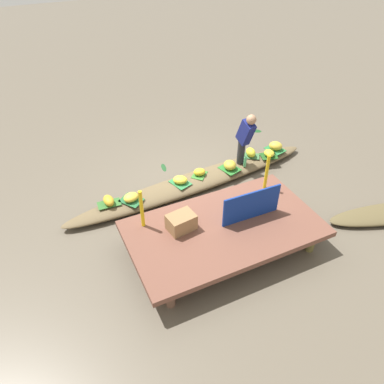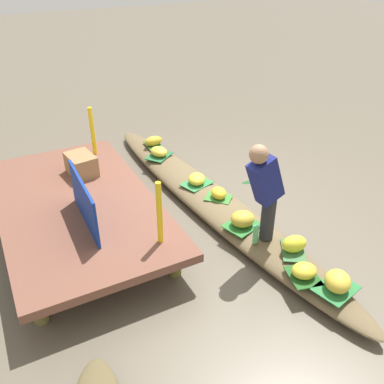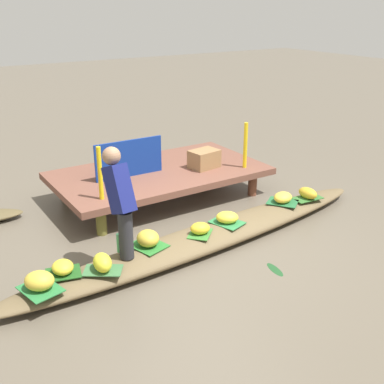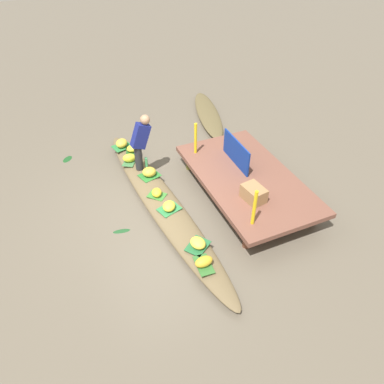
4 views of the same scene
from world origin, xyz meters
The scene contains 26 objects.
canal_water centered at (0.00, 0.00, 0.00)m, with size 40.00×40.00×0.00m, color #615748.
dock_platform centered at (0.30, 1.73, 0.39)m, with size 3.20×1.80×0.45m.
vendor_boat centered at (0.00, 0.00, 0.11)m, with size 5.56×0.65×0.22m, color brown.
leaf_mat_0 centered at (0.35, 0.03, 0.22)m, with size 0.40×0.30×0.01m, color #2D7C42.
banana_bunch_0 centered at (0.35, 0.03, 0.29)m, with size 0.29×0.23×0.15m, color yellow.
leaf_mat_1 centered at (1.83, 0.06, 0.22)m, with size 0.43×0.24×0.01m, color #336A2C.
banana_bunch_1 centered at (1.83, 0.06, 0.30)m, with size 0.31×0.19×0.16m, color gold.
leaf_mat_2 centered at (-1.84, -0.04, 0.22)m, with size 0.36×0.29×0.01m, color #21551F.
banana_bunch_2 centered at (-1.84, -0.04, 0.29)m, with size 0.26×0.22×0.14m, color yellow.
leaf_mat_3 centered at (-0.80, 0.03, 0.22)m, with size 0.40×0.34×0.01m, color #29722C.
banana_bunch_3 centered at (-0.80, 0.03, 0.31)m, with size 0.29×0.26×0.19m, color gold.
leaf_mat_4 centered at (-1.47, -0.21, 0.22)m, with size 0.40×0.25×0.01m, color #3C7041.
banana_bunch_4 centered at (-1.47, -0.21, 0.32)m, with size 0.29×0.19×0.19m, color yellow.
leaf_mat_5 centered at (-0.12, -0.05, 0.22)m, with size 0.34×0.25×0.01m, color #387B30.
banana_bunch_5 centered at (-0.12, -0.05, 0.29)m, with size 0.24×0.20×0.15m, color yellow.
leaf_mat_6 centered at (1.42, 0.15, 0.22)m, with size 0.41×0.31×0.01m, color #246335.
banana_bunch_6 centered at (1.42, 0.15, 0.29)m, with size 0.29×0.24×0.15m, color yellow.
leaf_mat_7 centered at (-2.13, -0.21, 0.22)m, with size 0.42×0.33×0.01m, color #2A783B.
banana_bunch_7 centered at (-2.13, -0.21, 0.32)m, with size 0.30×0.25×0.19m, color gold.
vendor_person centered at (-1.13, 0.00, 0.91)m, with size 0.22×0.46×1.23m.
water_bottle centered at (-1.14, 0.08, 0.33)m, with size 0.06×0.06×0.23m, color #54BB72.
market_banner centered at (-0.20, 1.73, 0.72)m, with size 1.06×0.03×0.55m, color navy.
railing_post_west centered at (-0.90, 1.13, 0.80)m, with size 0.06×0.06×0.72m, color yellow.
railing_post_east centered at (1.50, 1.13, 0.80)m, with size 0.06×0.06×0.72m, color yellow.
produce_crate centered at (0.97, 1.47, 0.59)m, with size 0.44×0.32×0.28m, color #946E46.
drifting_plant_1 centered at (0.34, -0.92, 0.00)m, with size 0.32×0.10×0.01m, color #1E4A23.
Camera 3 is at (-3.07, -4.45, 2.88)m, focal length 44.95 mm.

